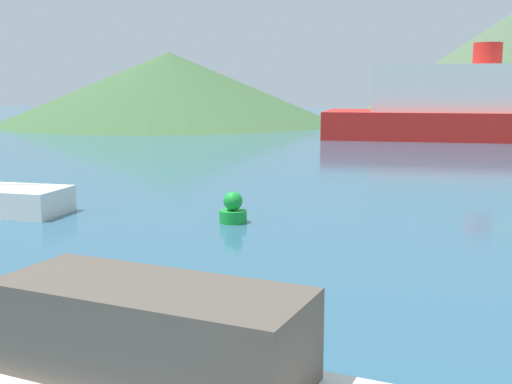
% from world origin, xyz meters
% --- Properties ---
extents(ferry_distant, '(23.58, 9.18, 6.98)m').
position_xyz_m(ferry_distant, '(11.78, 48.11, 2.38)').
color(ferry_distant, red).
rests_on(ferry_distant, ground_plane).
extents(buoy_marker, '(0.78, 0.78, 0.89)m').
position_xyz_m(buoy_marker, '(-0.50, 15.83, 0.37)').
color(buoy_marker, green).
rests_on(buoy_marker, ground_plane).
extents(hill_west, '(35.57, 35.57, 7.41)m').
position_xyz_m(hill_west, '(-17.31, 64.26, 3.70)').
color(hill_west, '#3D6038').
rests_on(hill_west, ground_plane).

